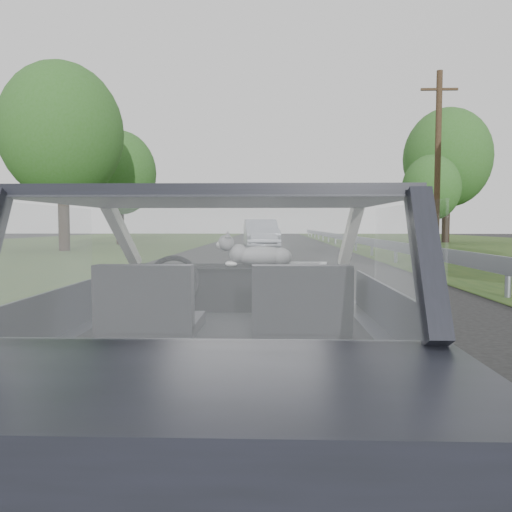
# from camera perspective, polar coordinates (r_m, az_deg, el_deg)

# --- Properties ---
(ground) EXTENTS (140.00, 140.00, 0.00)m
(ground) POSITION_cam_1_polar(r_m,az_deg,el_deg) (3.17, -3.01, -20.43)
(ground) COLOR #2E2E2E
(ground) RESTS_ON ground
(subject_car) EXTENTS (1.80, 4.00, 1.45)m
(subject_car) POSITION_cam_1_polar(r_m,az_deg,el_deg) (2.95, -3.06, -7.48)
(subject_car) COLOR black
(subject_car) RESTS_ON ground
(dashboard) EXTENTS (1.58, 0.45, 0.30)m
(dashboard) POSITION_cam_1_polar(r_m,az_deg,el_deg) (3.55, -2.20, -3.56)
(dashboard) COLOR black
(dashboard) RESTS_ON subject_car
(driver_seat) EXTENTS (0.50, 0.72, 0.42)m
(driver_seat) POSITION_cam_1_polar(r_m,az_deg,el_deg) (2.71, -12.09, -5.23)
(driver_seat) COLOR black
(driver_seat) RESTS_ON subject_car
(passenger_seat) EXTENTS (0.50, 0.72, 0.42)m
(passenger_seat) POSITION_cam_1_polar(r_m,az_deg,el_deg) (2.63, 5.12, -5.42)
(passenger_seat) COLOR black
(passenger_seat) RESTS_ON subject_car
(steering_wheel) EXTENTS (0.36, 0.36, 0.04)m
(steering_wheel) POSITION_cam_1_polar(r_m,az_deg,el_deg) (3.30, -9.51, -2.92)
(steering_wheel) COLOR black
(steering_wheel) RESTS_ON dashboard
(cat) EXTENTS (0.56, 0.21, 0.25)m
(cat) POSITION_cam_1_polar(r_m,az_deg,el_deg) (3.50, 0.64, 0.14)
(cat) COLOR #9C9C9C
(cat) RESTS_ON dashboard
(guardrail) EXTENTS (0.05, 90.00, 0.32)m
(guardrail) POSITION_cam_1_polar(r_m,az_deg,el_deg) (13.53, 19.27, 0.37)
(guardrail) COLOR #9196A5
(guardrail) RESTS_ON ground
(other_car) EXTENTS (2.38, 5.00, 1.59)m
(other_car) POSITION_cam_1_polar(r_m,az_deg,el_deg) (26.66, 0.55, 2.52)
(other_car) COLOR #989DAA
(other_car) RESTS_ON ground
(highway_sign) EXTENTS (0.44, 1.00, 2.57)m
(highway_sign) POSITION_cam_1_polar(r_m,az_deg,el_deg) (28.20, 11.42, 3.50)
(highway_sign) COLOR #0F652C
(highway_sign) RESTS_ON ground
(utility_pole) EXTENTS (0.28, 0.28, 7.88)m
(utility_pole) POSITION_cam_1_polar(r_m,az_deg,el_deg) (23.29, 20.05, 9.90)
(utility_pole) COLOR brown
(utility_pole) RESTS_ON ground
(tree_2) EXTENTS (4.38, 4.38, 5.75)m
(tree_2) POSITION_cam_1_polar(r_m,az_deg,el_deg) (35.31, 19.37, 5.96)
(tree_2) COLOR #28571C
(tree_2) RESTS_ON ground
(tree_3) EXTENTS (7.86, 7.86, 9.39)m
(tree_3) POSITION_cam_1_polar(r_m,az_deg,el_deg) (38.95, 20.97, 8.36)
(tree_3) COLOR #28571C
(tree_3) RESTS_ON ground
(tree_5) EXTENTS (7.81, 7.81, 8.93)m
(tree_5) POSITION_cam_1_polar(r_m,az_deg,el_deg) (26.63, -21.24, 10.19)
(tree_5) COLOR #28571C
(tree_5) RESTS_ON ground
(tree_6) EXTENTS (5.25, 5.25, 7.18)m
(tree_6) POSITION_cam_1_polar(r_m,az_deg,el_deg) (33.90, -15.33, 7.35)
(tree_6) COLOR #28571C
(tree_6) RESTS_ON ground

